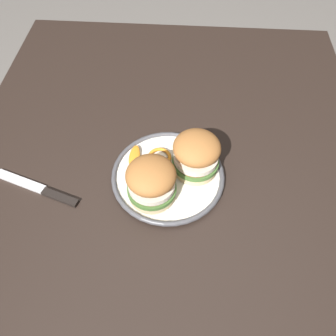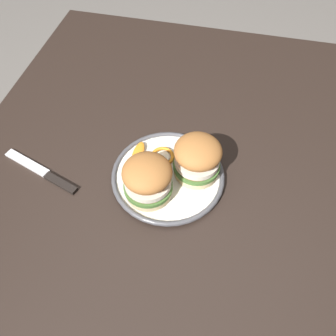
% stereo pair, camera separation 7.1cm
% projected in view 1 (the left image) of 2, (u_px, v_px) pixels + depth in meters
% --- Properties ---
extents(ground_plane, '(8.00, 8.00, 0.00)m').
position_uv_depth(ground_plane, '(166.00, 288.00, 1.40)').
color(ground_plane, slate).
extents(dining_table, '(1.37, 1.02, 0.76)m').
position_uv_depth(dining_table, '(165.00, 209.00, 0.86)').
color(dining_table, black).
rests_on(dining_table, ground).
extents(dinner_plate, '(0.27, 0.27, 0.02)m').
position_uv_depth(dinner_plate, '(168.00, 176.00, 0.80)').
color(dinner_plate, silver).
rests_on(dinner_plate, dining_table).
extents(sandwich_half_left, '(0.15, 0.15, 0.10)m').
position_uv_depth(sandwich_half_left, '(196.00, 154.00, 0.76)').
color(sandwich_half_left, beige).
rests_on(sandwich_half_left, dinner_plate).
extents(sandwich_half_right, '(0.15, 0.15, 0.10)m').
position_uv_depth(sandwich_half_right, '(151.00, 181.00, 0.72)').
color(sandwich_half_right, beige).
rests_on(sandwich_half_right, dinner_plate).
extents(orange_peel_curled, '(0.08, 0.08, 0.01)m').
position_uv_depth(orange_peel_curled, '(159.00, 157.00, 0.82)').
color(orange_peel_curled, orange).
rests_on(orange_peel_curled, dinner_plate).
extents(orange_peel_strip_long, '(0.07, 0.03, 0.01)m').
position_uv_depth(orange_peel_strip_long, '(134.00, 157.00, 0.82)').
color(orange_peel_strip_long, orange).
rests_on(orange_peel_strip_long, dinner_plate).
extents(orange_peel_strip_short, '(0.06, 0.05, 0.01)m').
position_uv_depth(orange_peel_strip_short, '(182.00, 143.00, 0.84)').
color(orange_peel_strip_short, orange).
rests_on(orange_peel_strip_short, dinner_plate).
extents(table_knife, '(0.09, 0.22, 0.01)m').
position_uv_depth(table_knife, '(42.00, 191.00, 0.78)').
color(table_knife, silver).
rests_on(table_knife, dining_table).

